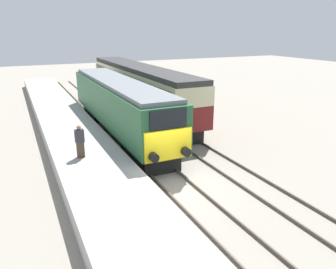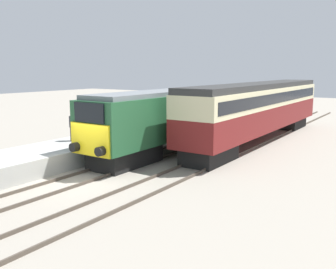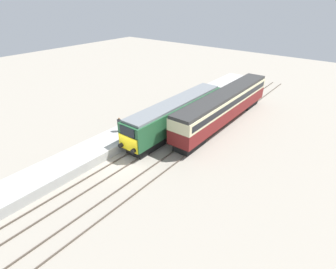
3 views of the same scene
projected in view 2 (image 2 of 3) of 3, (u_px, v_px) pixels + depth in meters
ground_plane at (77, 180)px, 17.19m from camera, size 120.00×120.00×0.00m
platform_left at (133, 137)px, 25.46m from camera, size 3.50×50.00×0.94m
rails_near_track at (144, 158)px, 21.25m from camera, size 1.51×60.00×0.14m
rails_far_track at (196, 166)px, 19.37m from camera, size 1.50×60.00×0.14m
locomotive at (179, 115)px, 23.91m from camera, size 2.70×16.06×3.80m
passenger_carriage at (260, 106)px, 26.24m from camera, size 2.75×19.32×4.11m
person_on_platform at (74, 127)px, 21.57m from camera, size 0.44×0.26×1.65m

